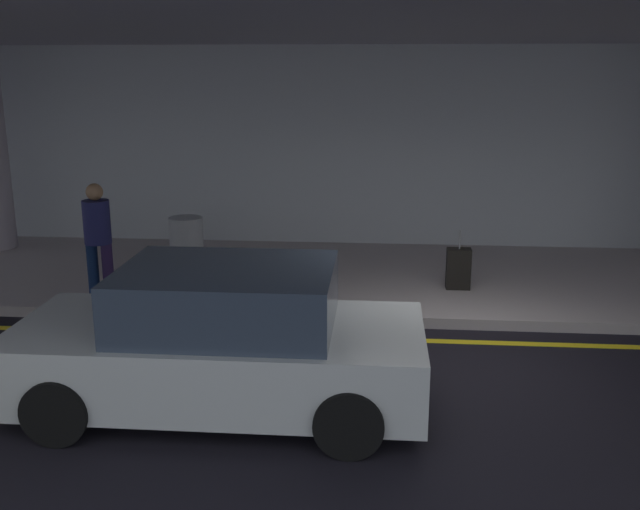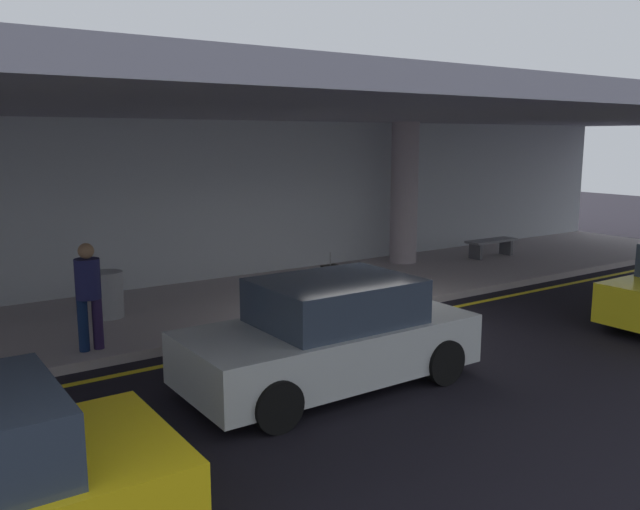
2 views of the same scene
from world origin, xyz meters
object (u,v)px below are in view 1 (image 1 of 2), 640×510
(car_silver, at_px, (222,342))
(traveler_with_luggage, at_px, (98,233))
(trash_bin_steel, at_px, (187,242))
(suitcase_upright_primary, at_px, (458,269))

(car_silver, relative_size, traveler_with_luggage, 2.44)
(traveler_with_luggage, bearing_deg, trash_bin_steel, -7.42)
(car_silver, xyz_separation_m, traveler_with_luggage, (-2.43, 2.99, 0.40))
(car_silver, xyz_separation_m, suitcase_upright_primary, (2.76, 3.90, -0.25))
(car_silver, height_order, suitcase_upright_primary, car_silver)
(traveler_with_luggage, distance_m, trash_bin_steel, 1.99)
(suitcase_upright_primary, bearing_deg, car_silver, -126.24)
(traveler_with_luggage, relative_size, trash_bin_steel, 1.98)
(car_silver, height_order, trash_bin_steel, car_silver)
(car_silver, bearing_deg, suitcase_upright_primary, 56.74)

